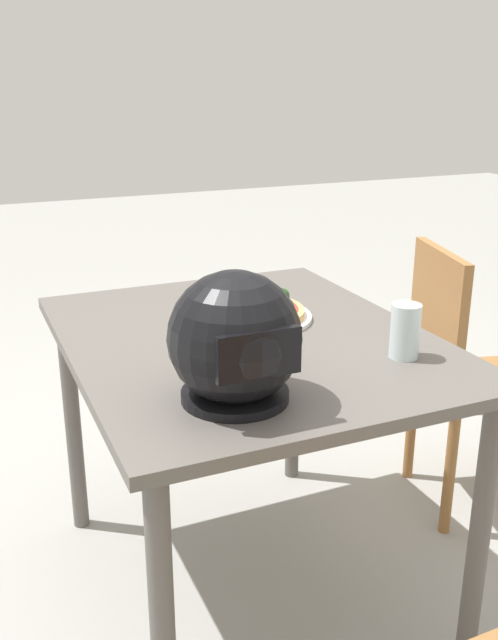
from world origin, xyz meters
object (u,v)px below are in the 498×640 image
Objects in this scene: pizza at (252,310)px; dining_table at (247,369)px; chair_side at (460,366)px; drinking_glass at (405,331)px; motorcycle_helmet at (235,340)px.

dining_table is at bearing 61.20° from pizza.
drinking_glass is at bearing 37.32° from chair_side.
motorcycle_helmet reaches higher than pizza.
pizza is at bearing -118.80° from dining_table.
drinking_glass is 0.74m from chair_side.
chair_side is at bearing -154.92° from motorcycle_helmet.
motorcycle_helmet is 1.16m from chair_side.
chair_side is at bearing -142.68° from drinking_glass.
motorcycle_helmet is 0.46m from drinking_glass.
dining_table is 3.72× the size of pizza.
drinking_glass is 0.15× the size of chair_side.
pizza is at bearing -117.40° from motorcycle_helmet.
motorcycle_helmet is at bearing 63.11° from dining_table.
pizza is 0.33× the size of chair_side.
motorcycle_helmet is at bearing 25.08° from chair_side.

